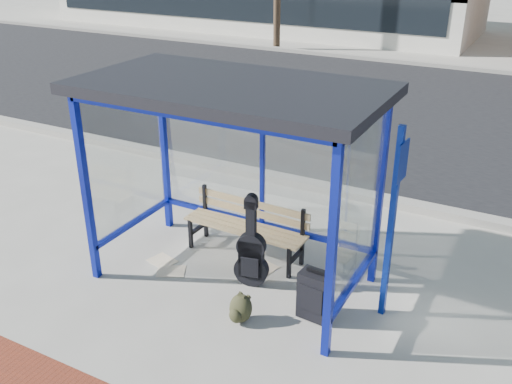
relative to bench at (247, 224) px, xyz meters
The scene contains 14 objects.
ground 0.75m from the bench, 77.18° to the right, with size 120.00×120.00×0.00m, color #B2ADA0.
curb_near 2.35m from the bench, 86.70° to the left, with size 60.00×0.25×0.12m, color gray.
street_asphalt 7.43m from the bench, 88.97° to the left, with size 60.00×10.00×0.00m, color black.
curb_far 12.52m from the bench, 89.39° to the left, with size 60.00×0.25×0.12m, color gray.
far_sidewalk 14.42m from the bench, 89.47° to the left, with size 60.00×4.00×0.01m, color #B2ADA0.
bus_shelter 1.71m from the bench, 75.49° to the right, with size 3.30×1.80×2.42m.
bench is the anchor object (origin of this frame).
guitar_bag 0.71m from the bench, 57.00° to the right, with size 0.42×0.20×1.12m.
suitcase 1.56m from the bench, 32.75° to the right, with size 0.37×0.26×0.61m.
backpack 1.45m from the bench, 64.25° to the right, with size 0.29×0.27×0.32m.
sign_post 2.13m from the bench, 11.91° to the right, with size 0.09×0.27×2.18m.
newspaper_a 1.19m from the bench, 141.97° to the right, with size 0.34×0.27×0.01m, color white.
newspaper_b 1.13m from the bench, 127.18° to the right, with size 0.35×0.27×0.01m, color white.
newspaper_c 0.61m from the bench, 37.98° to the right, with size 0.40×0.31×0.01m, color white.
Camera 1 is at (3.01, -5.06, 3.88)m, focal length 40.00 mm.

